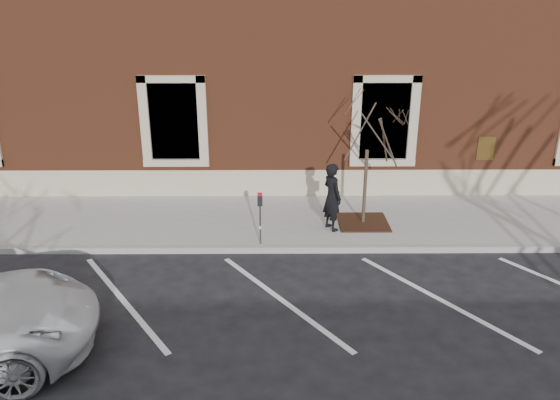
{
  "coord_description": "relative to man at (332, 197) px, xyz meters",
  "views": [
    {
      "loc": [
        -0.08,
        -11.81,
        5.78
      ],
      "look_at": [
        0.0,
        0.6,
        1.1
      ],
      "focal_mm": 35.0,
      "sensor_mm": 36.0,
      "label": 1
    }
  ],
  "objects": [
    {
      "name": "ground",
      "position": [
        -1.31,
        -1.02,
        -1.02
      ],
      "size": [
        120.0,
        120.0,
        0.0
      ],
      "primitive_type": "plane",
      "color": "#28282B",
      "rests_on": "ground"
    },
    {
      "name": "parking_stripes",
      "position": [
        -1.31,
        -3.22,
        -1.02
      ],
      "size": [
        28.0,
        4.4,
        0.01
      ],
      "primitive_type": null,
      "color": "silver",
      "rests_on": "ground"
    },
    {
      "name": "sapling",
      "position": [
        0.88,
        0.38,
        1.65
      ],
      "size": [
        2.16,
        2.16,
        3.61
      ],
      "color": "#433329",
      "rests_on": "sidewalk_near"
    },
    {
      "name": "sidewalk_near",
      "position": [
        -1.31,
        0.73,
        -0.95
      ],
      "size": [
        40.0,
        3.5,
        0.15
      ],
      "primitive_type": "cube",
      "color": "#B5B1AA",
      "rests_on": "ground"
    },
    {
      "name": "parking_meter",
      "position": [
        -1.79,
        -0.9,
        0.03
      ],
      "size": [
        0.12,
        0.09,
        1.3
      ],
      "rotation": [
        0.0,
        0.0,
        -0.19
      ],
      "color": "#595B60",
      "rests_on": "sidewalk_near"
    },
    {
      "name": "man",
      "position": [
        0.0,
        0.0,
        0.0
      ],
      "size": [
        0.67,
        0.76,
        1.74
      ],
      "primitive_type": "imported",
      "rotation": [
        0.0,
        0.0,
        2.08
      ],
      "color": "black",
      "rests_on": "sidewalk_near"
    },
    {
      "name": "curb_near",
      "position": [
        -1.31,
        -1.07,
        -0.95
      ],
      "size": [
        40.0,
        0.12,
        0.15
      ],
      "primitive_type": "cube",
      "color": "#9E9E99",
      "rests_on": "ground"
    },
    {
      "name": "tree_grate",
      "position": [
        0.88,
        0.38,
        -0.86
      ],
      "size": [
        1.3,
        1.3,
        0.03
      ],
      "primitive_type": "cube",
      "color": "#3A1B12",
      "rests_on": "sidewalk_near"
    },
    {
      "name": "building_civic",
      "position": [
        -1.31,
        6.72,
        2.97
      ],
      "size": [
        40.0,
        8.62,
        8.0
      ],
      "color": "brown",
      "rests_on": "ground"
    }
  ]
}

